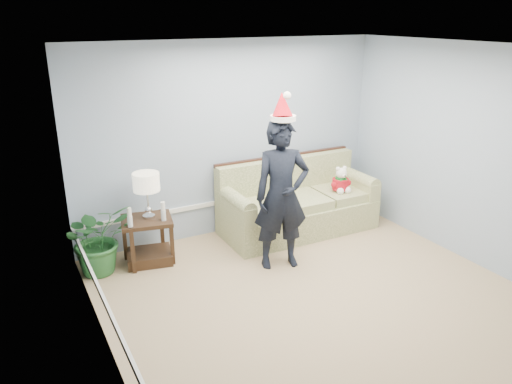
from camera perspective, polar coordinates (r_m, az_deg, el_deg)
The scene contains 10 objects.
room_shell at distance 4.94m, azimuth 9.70°, elevation -0.13°, with size 4.54×5.04×2.74m.
wainscot_trim at distance 5.72m, azimuth -7.68°, elevation -6.95°, with size 4.49×4.99×0.06m.
sofa at distance 7.28m, azimuth 4.60°, elevation -1.54°, with size 2.23×0.97×1.04m.
side_table at distance 6.51m, azimuth -12.19°, elevation -5.96°, with size 0.71×0.63×0.60m.
table_lamp at distance 6.24m, azimuth -12.43°, elevation 0.91°, with size 0.33×0.33×0.58m.
candle_pair at distance 6.17m, azimuth -12.38°, elevation -2.58°, with size 0.48×0.06×0.24m.
houseplant at distance 6.34m, azimuth -17.61°, elevation -5.08°, with size 0.80×0.69×0.88m, color #25602C.
man at distance 6.04m, azimuth 2.94°, elevation -0.40°, with size 0.68×0.44×1.86m, color black.
santa_hat at distance 5.77m, azimuth 3.04°, elevation 9.65°, with size 0.39×0.42×0.35m.
teddy_bear at distance 7.34m, azimuth 9.68°, elevation 1.07°, with size 0.26×0.28×0.39m.
Camera 1 is at (-2.89, -3.65, 3.01)m, focal length 35.00 mm.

